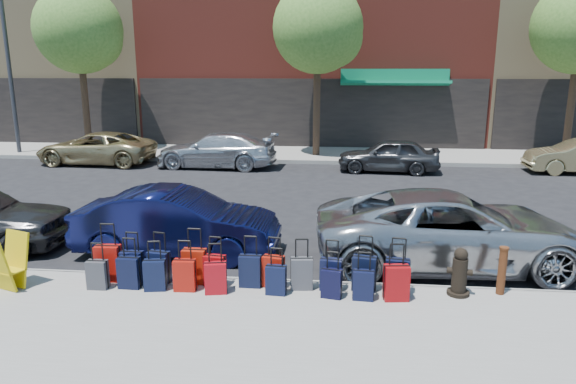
# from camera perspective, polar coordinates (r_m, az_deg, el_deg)

# --- Properties ---
(ground) EXTENTS (120.00, 120.00, 0.00)m
(ground) POSITION_cam_1_polar(r_m,az_deg,el_deg) (13.63, -0.94, -2.81)
(ground) COLOR black
(ground) RESTS_ON ground
(sidewalk_near) EXTENTS (60.00, 4.00, 0.15)m
(sidewalk_near) POSITION_cam_1_polar(r_m,az_deg,el_deg) (7.65, -6.92, -15.92)
(sidewalk_near) COLOR gray
(sidewalk_near) RESTS_ON ground
(sidewalk_far) EXTENTS (60.00, 4.00, 0.15)m
(sidewalk_far) POSITION_cam_1_polar(r_m,az_deg,el_deg) (23.34, 1.96, 4.22)
(sidewalk_far) COLOR gray
(sidewalk_far) RESTS_ON ground
(curb_near) EXTENTS (60.00, 0.08, 0.15)m
(curb_near) POSITION_cam_1_polar(r_m,az_deg,el_deg) (9.42, -4.20, -9.96)
(curb_near) COLOR gray
(curb_near) RESTS_ON ground
(curb_far) EXTENTS (60.00, 0.08, 0.15)m
(curb_far) POSITION_cam_1_polar(r_m,az_deg,el_deg) (21.36, 1.59, 3.36)
(curb_far) COLOR gray
(curb_far) RESTS_ON ground
(tree_left) EXTENTS (3.80, 3.80, 7.27)m
(tree_left) POSITION_cam_1_polar(r_m,az_deg,el_deg) (25.27, -21.91, 16.14)
(tree_left) COLOR black
(tree_left) RESTS_ON sidewalk_far
(tree_center) EXTENTS (3.80, 3.80, 7.27)m
(tree_center) POSITION_cam_1_polar(r_m,az_deg,el_deg) (22.57, 3.69, 17.48)
(tree_center) COLOR black
(tree_center) RESTS_ON sidewalk_far
(streetlight) EXTENTS (2.59, 0.18, 8.00)m
(streetlight) POSITION_cam_1_polar(r_m,az_deg,el_deg) (26.11, -28.38, 13.75)
(streetlight) COLOR #333338
(streetlight) RESTS_ON sidewalk_far
(suitcase_front_0) EXTENTS (0.44, 0.25, 1.04)m
(suitcase_front_0) POSITION_cam_1_polar(r_m,az_deg,el_deg) (9.71, -19.32, -7.45)
(suitcase_front_0) COLOR #9B100A
(suitcase_front_0) RESTS_ON sidewalk_near
(suitcase_front_1) EXTENTS (0.39, 0.23, 0.91)m
(suitcase_front_1) POSITION_cam_1_polar(r_m,az_deg,el_deg) (9.52, -16.91, -7.95)
(suitcase_front_1) COLOR black
(suitcase_front_1) RESTS_ON sidewalk_near
(suitcase_front_2) EXTENTS (0.41, 0.27, 0.91)m
(suitcase_front_2) POSITION_cam_1_polar(r_m,az_deg,el_deg) (9.39, -14.13, -8.07)
(suitcase_front_2) COLOR black
(suitcase_front_2) RESTS_ON sidewalk_near
(suitcase_front_3) EXTENTS (0.41, 0.23, 0.98)m
(suitcase_front_3) POSITION_cam_1_polar(r_m,az_deg,el_deg) (9.24, -10.34, -8.08)
(suitcase_front_3) COLOR #9F1B0A
(suitcase_front_3) RESTS_ON sidewalk_near
(suitcase_front_4) EXTENTS (0.39, 0.25, 0.88)m
(suitcase_front_4) POSITION_cam_1_polar(r_m,az_deg,el_deg) (9.08, -8.12, -8.61)
(suitcase_front_4) COLOR #97090C
(suitcase_front_4) RESTS_ON sidewalk_near
(suitcase_front_5) EXTENTS (0.38, 0.21, 0.90)m
(suitcase_front_5) POSITION_cam_1_polar(r_m,az_deg,el_deg) (8.97, -4.22, -8.73)
(suitcase_front_5) COLOR black
(suitcase_front_5) RESTS_ON sidewalk_near
(suitcase_front_6) EXTENTS (0.40, 0.27, 0.88)m
(suitcase_front_6) POSITION_cam_1_polar(r_m,az_deg,el_deg) (8.95, -1.63, -8.80)
(suitcase_front_6) COLOR #981509
(suitcase_front_6) RESTS_ON sidewalk_near
(suitcase_front_7) EXTENTS (0.39, 0.24, 0.89)m
(suitcase_front_7) POSITION_cam_1_polar(r_m,az_deg,el_deg) (8.86, 1.53, -9.03)
(suitcase_front_7) COLOR #424247
(suitcase_front_7) RESTS_ON sidewalk_near
(suitcase_front_8) EXTENTS (0.39, 0.25, 0.88)m
(suitcase_front_8) POSITION_cam_1_polar(r_m,az_deg,el_deg) (8.85, 4.80, -9.10)
(suitcase_front_8) COLOR black
(suitcase_front_8) RESTS_ON sidewalk_near
(suitcase_front_9) EXTENTS (0.43, 0.28, 0.96)m
(suitcase_front_9) POSITION_cam_1_polar(r_m,az_deg,el_deg) (8.89, 8.47, -8.93)
(suitcase_front_9) COLOR black
(suitcase_front_9) RESTS_ON sidewalk_near
(suitcase_front_10) EXTENTS (0.42, 0.27, 0.95)m
(suitcase_front_10) POSITION_cam_1_polar(r_m,az_deg,el_deg) (8.89, 12.05, -9.10)
(suitcase_front_10) COLOR black
(suitcase_front_10) RESTS_ON sidewalk_near
(suitcase_back_0) EXTENTS (0.34, 0.20, 0.81)m
(suitcase_back_0) POSITION_cam_1_polar(r_m,az_deg,el_deg) (9.46, -20.40, -8.58)
(suitcase_back_0) COLOR #393A3F
(suitcase_back_0) RESTS_ON sidewalk_near
(suitcase_back_1) EXTENTS (0.38, 0.22, 0.88)m
(suitcase_back_1) POSITION_cam_1_polar(r_m,az_deg,el_deg) (9.31, -17.21, -8.53)
(suitcase_back_1) COLOR black
(suitcase_back_1) RESTS_ON sidewalk_near
(suitcase_back_2) EXTENTS (0.39, 0.26, 0.86)m
(suitcase_back_2) POSITION_cam_1_polar(r_m,az_deg,el_deg) (9.10, -14.56, -8.91)
(suitcase_back_2) COLOR black
(suitcase_back_2) RESTS_ON sidewalk_near
(suitcase_back_3) EXTENTS (0.38, 0.23, 0.88)m
(suitcase_back_3) POSITION_cam_1_polar(r_m,az_deg,el_deg) (8.97, -11.39, -9.03)
(suitcase_back_3) COLOR #9D120A
(suitcase_back_3) RESTS_ON sidewalk_near
(suitcase_back_4) EXTENTS (0.40, 0.28, 0.86)m
(suitcase_back_4) POSITION_cam_1_polar(r_m,az_deg,el_deg) (8.79, -8.04, -9.42)
(suitcase_back_4) COLOR #9F0A13
(suitcase_back_4) RESTS_ON sidewalk_near
(suitcase_back_6) EXTENTS (0.35, 0.22, 0.80)m
(suitcase_back_6) POSITION_cam_1_polar(r_m,az_deg,el_deg) (8.67, -1.34, -9.73)
(suitcase_back_6) COLOR black
(suitcase_back_6) RESTS_ON sidewalk_near
(suitcase_back_8) EXTENTS (0.36, 0.25, 0.78)m
(suitcase_back_8) POSITION_cam_1_polar(r_m,az_deg,el_deg) (8.59, 4.86, -10.07)
(suitcase_back_8) COLOR black
(suitcase_back_8) RESTS_ON sidewalk_near
(suitcase_back_9) EXTENTS (0.35, 0.22, 0.80)m
(suitcase_back_9) POSITION_cam_1_polar(r_m,az_deg,el_deg) (8.57, 8.37, -10.18)
(suitcase_back_9) COLOR black
(suitcase_back_9) RESTS_ON sidewalk_near
(suitcase_back_10) EXTENTS (0.42, 0.28, 0.94)m
(suitcase_back_10) POSITION_cam_1_polar(r_m,az_deg,el_deg) (8.63, 11.94, -9.83)
(suitcase_back_10) COLOR maroon
(suitcase_back_10) RESTS_ON sidewalk_near
(fire_hydrant) EXTENTS (0.42, 0.37, 0.82)m
(fire_hydrant) POSITION_cam_1_polar(r_m,az_deg,el_deg) (9.05, 18.53, -8.56)
(fire_hydrant) COLOR black
(fire_hydrant) RESTS_ON sidewalk_near
(bollard) EXTENTS (0.15, 0.15, 0.83)m
(bollard) POSITION_cam_1_polar(r_m,az_deg,el_deg) (9.31, 22.69, -7.99)
(bollard) COLOR #38190C
(bollard) RESTS_ON sidewalk_near
(display_rack) EXTENTS (0.69, 0.73, 0.95)m
(display_rack) POSITION_cam_1_polar(r_m,az_deg,el_deg) (10.01, -28.77, -6.88)
(display_rack) COLOR gold
(display_rack) RESTS_ON sidewalk_near
(car_near_1) EXTENTS (4.22, 1.48, 1.39)m
(car_near_1) POSITION_cam_1_polar(r_m,az_deg,el_deg) (10.99, -12.15, -3.35)
(car_near_1) COLOR #0D103A
(car_near_1) RESTS_ON ground
(car_near_2) EXTENTS (5.46, 2.75, 1.48)m
(car_near_2) POSITION_cam_1_polar(r_m,az_deg,el_deg) (10.64, 17.72, -4.00)
(car_near_2) COLOR #B4B6BB
(car_near_2) RESTS_ON ground
(car_far_0) EXTENTS (4.83, 2.37, 1.32)m
(car_far_0) POSITION_cam_1_polar(r_m,az_deg,el_deg) (22.66, -20.55, 4.59)
(car_far_0) COLOR tan
(car_far_0) RESTS_ON ground
(car_far_1) EXTENTS (4.87, 2.19, 1.39)m
(car_far_1) POSITION_cam_1_polar(r_m,az_deg,el_deg) (20.67, -7.98, 4.63)
(car_far_1) COLOR silver
(car_far_1) RESTS_ON ground
(car_far_2) EXTENTS (3.89, 1.79, 1.29)m
(car_far_2) POSITION_cam_1_polar(r_m,az_deg,el_deg) (19.92, 11.10, 4.04)
(car_far_2) COLOR #37373A
(car_far_2) RESTS_ON ground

